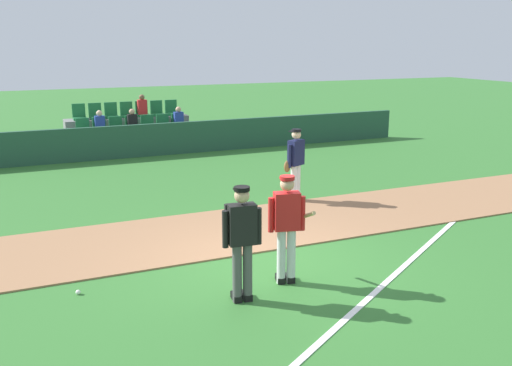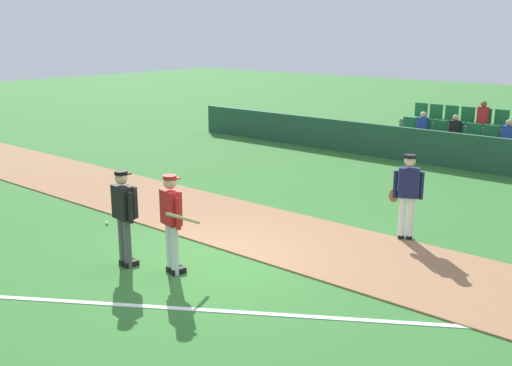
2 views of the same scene
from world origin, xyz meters
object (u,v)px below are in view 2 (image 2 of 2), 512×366
Objects in this scene: batter_red_jersey at (172,220)px; umpire_home_plate at (124,213)px; baseball at (107,223)px; runner_navy_jersey at (407,194)px.

batter_red_jersey is 1.00× the size of umpire_home_plate.
batter_red_jersey is 3.37m from baseball.
baseball is (-3.11, 0.87, -0.93)m from batter_red_jersey.
batter_red_jersey is at bearing -118.94° from runner_navy_jersey.
baseball is (-2.22, 1.19, -0.96)m from umpire_home_plate.
runner_navy_jersey is at bearing 61.06° from batter_red_jersey.
batter_red_jersey and umpire_home_plate have the same top height.
runner_navy_jersey is at bearing 31.28° from baseball.
batter_red_jersey is 0.94m from umpire_home_plate.
umpire_home_plate is at bearing -125.50° from runner_navy_jersey.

